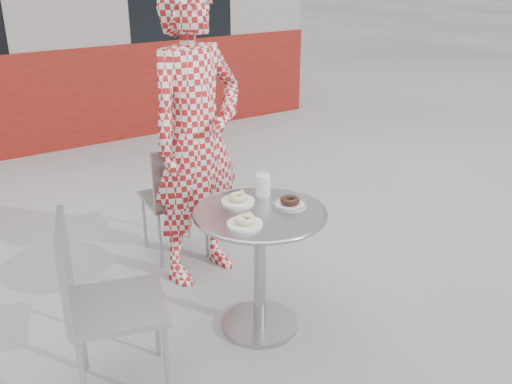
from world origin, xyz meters
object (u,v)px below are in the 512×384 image
chair_left (119,339)px  milk_cup (263,184)px  bistro_table (260,241)px  plate_far (238,199)px  plate_checker (290,203)px  chair_far (175,220)px  seated_person (197,138)px  plate_near (245,221)px

chair_left → milk_cup: bearing=-60.8°
bistro_table → plate_far: bearing=100.1°
plate_checker → milk_cup: 0.20m
chair_far → seated_person: bearing=101.2°
bistro_table → chair_left: 0.82m
bistro_table → milk_cup: bearing=51.4°
seated_person → plate_near: 0.82m
plate_checker → plate_far: bearing=135.9°
chair_left → plate_far: size_ratio=4.99×
seated_person → plate_far: 0.57m
plate_checker → bistro_table: bearing=170.8°
seated_person → plate_near: bearing=-114.8°
plate_far → plate_near: size_ratio=1.02×
chair_far → plate_near: 1.18m
chair_far → milk_cup: bearing=104.5°
bistro_table → chair_left: bearing=-177.6°
plate_far → plate_near: 0.27m
seated_person → plate_near: seated_person is taller
plate_near → milk_cup: 0.37m
plate_far → milk_cup: size_ratio=1.29×
bistro_table → plate_near: size_ratio=4.05×
plate_near → milk_cup: (0.27, 0.25, 0.04)m
chair_left → milk_cup: (0.91, 0.19, 0.48)m
plate_near → plate_checker: same height
plate_checker → milk_cup: size_ratio=1.31×
milk_cup → seated_person: bearing=100.8°
bistro_table → milk_cup: size_ratio=5.11×
chair_far → chair_left: 1.29m
plate_checker → milk_cup: bearing=100.6°
bistro_table → plate_far: (-0.03, 0.16, 0.18)m
seated_person → milk_cup: (0.10, -0.53, -0.13)m
seated_person → plate_checker: size_ratio=10.00×
chair_far → milk_cup: (0.13, -0.83, 0.50)m
bistro_table → plate_near: bearing=-149.0°
chair_far → plate_checker: (0.17, -1.01, 0.45)m
plate_far → plate_near: same height
chair_far → seated_person: seated_person is taller
chair_far → plate_checker: size_ratio=4.45×
chair_far → plate_checker: 1.12m
chair_far → plate_far: chair_far is taller
chair_left → plate_near: bearing=-77.5°
chair_far → plate_near: chair_far is taller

